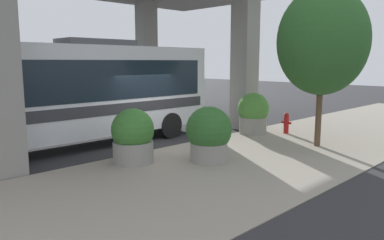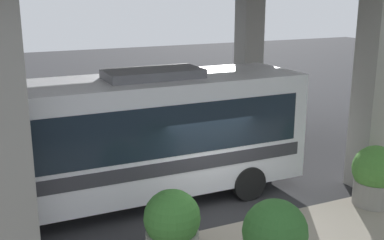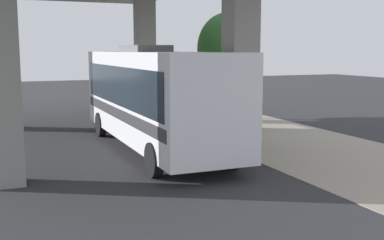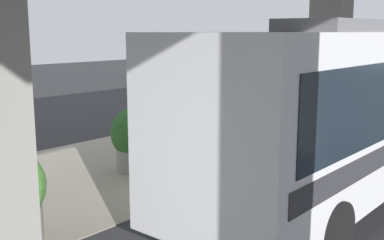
# 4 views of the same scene
# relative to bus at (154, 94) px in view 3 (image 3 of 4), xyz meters

# --- Properties ---
(ground_plane) EXTENTS (80.00, 80.00, 0.00)m
(ground_plane) POSITION_rel_bus_xyz_m (-2.40, -2.14, -2.03)
(ground_plane) COLOR #2D2D30
(ground_plane) RESTS_ON ground
(sidewalk_strip) EXTENTS (6.00, 40.00, 0.02)m
(sidewalk_strip) POSITION_rel_bus_xyz_m (-5.40, -2.14, -2.02)
(sidewalk_strip) COLOR gray
(sidewalk_strip) RESTS_ON ground
(bus) EXTENTS (2.75, 10.52, 3.75)m
(bus) POSITION_rel_bus_xyz_m (0.00, 0.00, 0.00)
(bus) COLOR silver
(bus) RESTS_ON ground
(fire_hydrant) EXTENTS (0.43, 0.21, 0.88)m
(fire_hydrant) POSITION_rel_bus_xyz_m (-3.95, -7.42, -1.58)
(fire_hydrant) COLOR #B21919
(fire_hydrant) RESTS_ON ground
(planter_front) EXTENTS (1.37, 1.37, 1.67)m
(planter_front) POSITION_rel_bus_xyz_m (-4.72, -1.91, -1.20)
(planter_front) COLOR gray
(planter_front) RESTS_ON ground
(planter_middle) EXTENTS (1.29, 1.29, 1.71)m
(planter_middle) POSITION_rel_bus_xyz_m (-3.00, -6.41, -1.17)
(planter_middle) COLOR gray
(planter_middle) RESTS_ON ground
(planter_back) EXTENTS (1.26, 1.26, 1.63)m
(planter_back) POSITION_rel_bus_xyz_m (-3.27, -0.22, -1.24)
(planter_back) COLOR gray
(planter_back) RESTS_ON ground
(street_tree_near) EXTENTS (3.05, 3.05, 5.49)m
(street_tree_near) POSITION_rel_bus_xyz_m (-5.99, -6.17, 1.62)
(street_tree_near) COLOR brown
(street_tree_near) RESTS_ON ground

